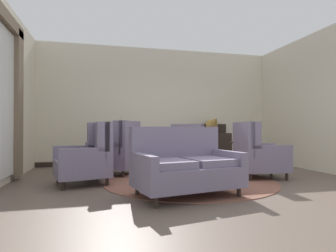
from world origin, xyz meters
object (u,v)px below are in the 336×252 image
at_px(side_table, 243,154).
at_px(settee, 185,167).
at_px(armchair_beside_settee, 191,150).
at_px(porcelain_vase, 173,146).
at_px(armchair_foreground_right, 257,155).
at_px(gramophone, 214,123).
at_px(armchair_near_sideboard, 88,158).
at_px(sideboard, 211,146).
at_px(armchair_near_window, 118,152).
at_px(coffee_table, 175,159).

bearing_deg(side_table, settee, -138.16).
bearing_deg(armchair_beside_settee, porcelain_vase, 96.40).
distance_m(armchair_foreground_right, gramophone, 2.35).
distance_m(armchair_near_sideboard, armchair_foreground_right, 3.12).
bearing_deg(side_table, porcelain_vase, -170.50).
bearing_deg(armchair_near_sideboard, sideboard, 110.81).
relative_size(armchair_beside_settee, sideboard, 1.04).
xyz_separation_m(armchair_beside_settee, side_table, (0.87, -0.90, -0.03)).
xyz_separation_m(settee, side_table, (1.76, 1.57, 0.01)).
height_order(armchair_near_window, armchair_beside_settee, armchair_near_window).
height_order(armchair_beside_settee, gramophone, gramophone).
bearing_deg(sideboard, armchair_beside_settee, -133.81).
bearing_deg(gramophone, porcelain_vase, -129.72).
relative_size(settee, armchair_foreground_right, 1.47).
distance_m(settee, armchair_foreground_right, 2.03).
distance_m(side_table, gramophone, 1.85).
relative_size(armchair_near_sideboard, armchair_near_window, 0.94).
distance_m(armchair_beside_settee, side_table, 1.25).
distance_m(porcelain_vase, gramophone, 2.62).
height_order(armchair_foreground_right, sideboard, sideboard).
bearing_deg(porcelain_vase, armchair_beside_settee, 58.16).
bearing_deg(sideboard, gramophone, -61.57).
relative_size(armchair_near_window, side_table, 1.67).
height_order(armchair_near_window, sideboard, armchair_near_window).
bearing_deg(side_table, gramophone, 88.08).
distance_m(settee, sideboard, 3.82).
xyz_separation_m(armchair_near_window, sideboard, (2.58, 1.34, 0.02)).
bearing_deg(porcelain_vase, armchair_foreground_right, -10.01).
xyz_separation_m(armchair_near_sideboard, gramophone, (3.19, 2.11, 0.65)).
bearing_deg(armchair_near_sideboard, armchair_foreground_right, 72.98).
bearing_deg(coffee_table, sideboard, 53.03).
height_order(porcelain_vase, gramophone, gramophone).
xyz_separation_m(armchair_foreground_right, gramophone, (0.07, 2.26, 0.64)).
relative_size(armchair_near_sideboard, sideboard, 0.98).
xyz_separation_m(coffee_table, settee, (-0.20, -1.31, 0.02)).
distance_m(settee, armchair_near_sideboard, 1.81).
distance_m(porcelain_vase, sideboard, 2.63).
height_order(armchair_foreground_right, armchair_near_window, armchair_near_window).
bearing_deg(gramophone, side_table, -91.92).
height_order(porcelain_vase, armchair_foreground_right, armchair_foreground_right).
bearing_deg(gramophone, armchair_near_sideboard, -146.48).
bearing_deg(armchair_near_window, porcelain_vase, 81.98).
height_order(armchair_foreground_right, armchair_beside_settee, armchair_foreground_right).
relative_size(armchair_near_sideboard, armchair_beside_settee, 0.95).
relative_size(armchair_foreground_right, armchair_beside_settee, 0.96).
bearing_deg(armchair_beside_settee, armchair_foreground_right, 158.69).
bearing_deg(coffee_table, settee, -98.80).
xyz_separation_m(coffee_table, side_table, (1.56, 0.26, 0.03)).
bearing_deg(armchair_near_sideboard, porcelain_vase, 80.51).
xyz_separation_m(coffee_table, armchair_near_window, (-1.01, 0.74, 0.08)).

